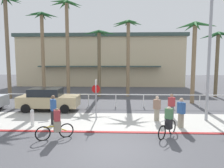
% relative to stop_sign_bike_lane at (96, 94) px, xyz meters
% --- Properties ---
extents(ground_plane, '(80.00, 80.00, 0.00)m').
position_rel_stop_sign_bike_lane_xyz_m(ground_plane, '(1.16, 5.50, -1.68)').
color(ground_plane, '#4C4C51').
extents(sidewalk_strip, '(44.00, 4.00, 0.02)m').
position_rel_stop_sign_bike_lane_xyz_m(sidewalk_strip, '(1.16, -0.30, -1.67)').
color(sidewalk_strip, beige).
rests_on(sidewalk_strip, ground).
extents(curb_paint, '(44.00, 0.24, 0.03)m').
position_rel_stop_sign_bike_lane_xyz_m(curb_paint, '(1.16, -2.30, -1.66)').
color(curb_paint, maroon).
rests_on(curb_paint, ground).
extents(building_backdrop, '(25.43, 12.28, 7.78)m').
position_rel_stop_sign_bike_lane_xyz_m(building_backdrop, '(-1.54, 22.93, 2.23)').
color(building_backdrop, beige).
rests_on(building_backdrop, ground).
extents(rail_fence, '(18.12, 0.08, 1.04)m').
position_rel_stop_sign_bike_lane_xyz_m(rail_fence, '(1.16, 4.00, -0.84)').
color(rail_fence, white).
rests_on(rail_fence, ground).
extents(stop_sign_bike_lane, '(0.52, 0.56, 2.56)m').
position_rel_stop_sign_bike_lane_xyz_m(stop_sign_bike_lane, '(0.00, 0.00, 0.00)').
color(stop_sign_bike_lane, gray).
rests_on(stop_sign_bike_lane, ground).
extents(bollard_0, '(0.20, 0.20, 1.00)m').
position_rel_stop_sign_bike_lane_xyz_m(bollard_0, '(-3.47, -1.48, -1.16)').
color(bollard_0, white).
rests_on(bollard_0, ground).
extents(streetlight_curb, '(0.24, 2.54, 7.50)m').
position_rel_stop_sign_bike_lane_xyz_m(streetlight_curb, '(6.90, -0.10, 2.60)').
color(streetlight_curb, '#9EA0A5').
rests_on(streetlight_curb, ground).
extents(palm_tree_1, '(3.31, 3.21, 9.96)m').
position_rel_stop_sign_bike_lane_xyz_m(palm_tree_1, '(-9.55, 7.36, 5.63)').
color(palm_tree_1, '#756047').
rests_on(palm_tree_1, ground).
extents(palm_tree_2, '(3.61, 3.08, 8.76)m').
position_rel_stop_sign_bike_lane_xyz_m(palm_tree_2, '(-6.56, 8.74, 4.83)').
color(palm_tree_2, '#846B4C').
rests_on(palm_tree_2, ground).
extents(palm_tree_3, '(3.39, 2.87, 9.91)m').
position_rel_stop_sign_bike_lane_xyz_m(palm_tree_3, '(-3.96, 8.75, 5.59)').
color(palm_tree_3, '#846B4C').
rests_on(palm_tree_3, ground).
extents(palm_tree_4, '(3.57, 3.15, 6.95)m').
position_rel_stop_sign_bike_lane_xyz_m(palm_tree_4, '(-0.66, 9.06, 3.43)').
color(palm_tree_4, brown).
rests_on(palm_tree_4, ground).
extents(palm_tree_5, '(3.27, 3.05, 8.00)m').
position_rel_stop_sign_bike_lane_xyz_m(palm_tree_5, '(2.26, 9.27, 4.23)').
color(palm_tree_5, '#846B4C').
rests_on(palm_tree_5, ground).
extents(palm_tree_6, '(3.68, 3.40, 7.12)m').
position_rel_stop_sign_bike_lane_xyz_m(palm_tree_6, '(7.90, 5.70, 3.71)').
color(palm_tree_6, '#846B4C').
rests_on(palm_tree_6, ground).
extents(palm_tree_7, '(3.26, 3.07, 6.74)m').
position_rel_stop_sign_bike_lane_xyz_m(palm_tree_7, '(11.52, 9.32, 3.39)').
color(palm_tree_7, brown).
rests_on(palm_tree_7, ground).
extents(car_tan_1, '(4.40, 2.02, 1.69)m').
position_rel_stop_sign_bike_lane_xyz_m(car_tan_1, '(-3.88, 2.42, -0.81)').
color(car_tan_1, tan).
rests_on(car_tan_1, ground).
extents(cyclist_yellow_0, '(1.65, 0.89, 1.50)m').
position_rel_stop_sign_bike_lane_xyz_m(cyclist_yellow_0, '(-1.53, -3.29, -0.98)').
color(cyclist_yellow_0, black).
rests_on(cyclist_yellow_0, ground).
extents(cyclist_black_1, '(1.19, 1.45, 1.50)m').
position_rel_stop_sign_bike_lane_xyz_m(cyclist_black_1, '(3.90, -2.71, -0.98)').
color(cyclist_black_1, black).
rests_on(cyclist_black_1, ground).
extents(pedestrian_0, '(0.43, 0.47, 1.69)m').
position_rel_stop_sign_bike_lane_xyz_m(pedestrian_0, '(4.91, -1.34, -0.90)').
color(pedestrian_0, gray).
rests_on(pedestrian_0, ground).
extents(pedestrian_1, '(0.44, 0.37, 1.59)m').
position_rel_stop_sign_bike_lane_xyz_m(pedestrian_1, '(4.89, 0.76, -0.95)').
color(pedestrian_1, '#4C4C51').
rests_on(pedestrian_1, ground).
extents(pedestrian_2, '(0.48, 0.44, 1.58)m').
position_rel_stop_sign_bike_lane_xyz_m(pedestrian_2, '(3.79, -0.09, -0.95)').
color(pedestrian_2, gray).
rests_on(pedestrian_2, ground).
extents(pedestrian_3, '(0.44, 0.48, 1.74)m').
position_rel_stop_sign_bike_lane_xyz_m(pedestrian_3, '(-2.38, -1.05, -0.87)').
color(pedestrian_3, '#232326').
rests_on(pedestrian_3, ground).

